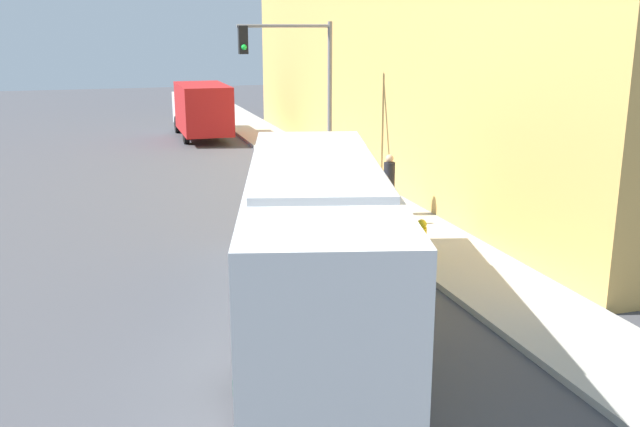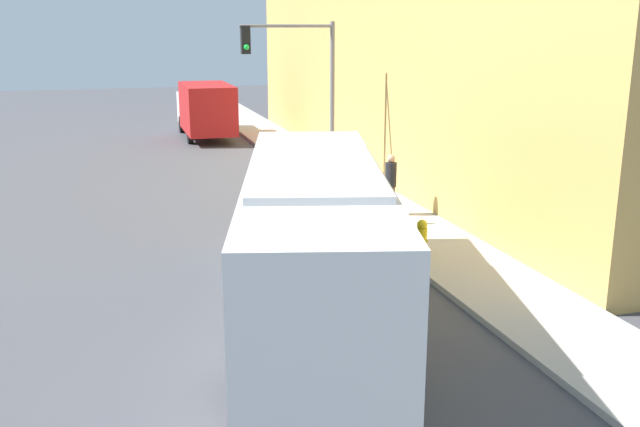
{
  "view_description": "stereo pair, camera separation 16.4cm",
  "coord_description": "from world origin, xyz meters",
  "px_view_note": "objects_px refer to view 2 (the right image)",
  "views": [
    {
      "loc": [
        -2.4,
        -10.11,
        5.68
      ],
      "look_at": [
        2.4,
        5.47,
        1.37
      ],
      "focal_mm": 40.0,
      "sensor_mm": 36.0,
      "label": 1
    },
    {
      "loc": [
        -2.24,
        -10.16,
        5.68
      ],
      "look_at": [
        2.4,
        5.47,
        1.37
      ],
      "focal_mm": 40.0,
      "sensor_mm": 36.0,
      "label": 2
    }
  ],
  "objects_px": {
    "delivery_truck": "(205,108)",
    "traffic_light_pole": "(302,76)",
    "parking_meter": "(383,192)",
    "fire_hydrant": "(422,236)",
    "city_bus": "(315,232)",
    "pedestrian_near_corner": "(391,184)"
  },
  "relations": [
    {
      "from": "delivery_truck",
      "to": "traffic_light_pole",
      "type": "height_order",
      "value": "traffic_light_pole"
    },
    {
      "from": "traffic_light_pole",
      "to": "parking_meter",
      "type": "bearing_deg",
      "value": -80.11
    },
    {
      "from": "fire_hydrant",
      "to": "parking_meter",
      "type": "relative_size",
      "value": 0.6
    },
    {
      "from": "fire_hydrant",
      "to": "traffic_light_pole",
      "type": "relative_size",
      "value": 0.15
    },
    {
      "from": "parking_meter",
      "to": "delivery_truck",
      "type": "bearing_deg",
      "value": 97.65
    },
    {
      "from": "city_bus",
      "to": "parking_meter",
      "type": "relative_size",
      "value": 7.32
    },
    {
      "from": "delivery_truck",
      "to": "parking_meter",
      "type": "xyz_separation_m",
      "value": [
        2.52,
        -18.74,
        -0.46
      ]
    },
    {
      "from": "fire_hydrant",
      "to": "pedestrian_near_corner",
      "type": "height_order",
      "value": "pedestrian_near_corner"
    },
    {
      "from": "delivery_truck",
      "to": "fire_hydrant",
      "type": "bearing_deg",
      "value": -83.31
    },
    {
      "from": "city_bus",
      "to": "pedestrian_near_corner",
      "type": "height_order",
      "value": "city_bus"
    },
    {
      "from": "parking_meter",
      "to": "pedestrian_near_corner",
      "type": "xyz_separation_m",
      "value": [
        0.61,
        0.94,
        -0.0
      ]
    },
    {
      "from": "fire_hydrant",
      "to": "pedestrian_near_corner",
      "type": "distance_m",
      "value": 3.73
    },
    {
      "from": "delivery_truck",
      "to": "parking_meter",
      "type": "bearing_deg",
      "value": -82.35
    },
    {
      "from": "traffic_light_pole",
      "to": "pedestrian_near_corner",
      "type": "xyz_separation_m",
      "value": [
        1.54,
        -4.38,
        -2.93
      ]
    },
    {
      "from": "parking_meter",
      "to": "fire_hydrant",
      "type": "bearing_deg",
      "value": -90.0
    },
    {
      "from": "city_bus",
      "to": "pedestrian_near_corner",
      "type": "relative_size",
      "value": 5.62
    },
    {
      "from": "city_bus",
      "to": "parking_meter",
      "type": "distance_m",
      "value": 6.93
    },
    {
      "from": "fire_hydrant",
      "to": "traffic_light_pole",
      "type": "distance_m",
      "value": 8.78
    },
    {
      "from": "parking_meter",
      "to": "pedestrian_near_corner",
      "type": "height_order",
      "value": "pedestrian_near_corner"
    },
    {
      "from": "fire_hydrant",
      "to": "parking_meter",
      "type": "distance_m",
      "value": 2.75
    },
    {
      "from": "fire_hydrant",
      "to": "parking_meter",
      "type": "bearing_deg",
      "value": 90.0
    },
    {
      "from": "fire_hydrant",
      "to": "parking_meter",
      "type": "xyz_separation_m",
      "value": [
        0.0,
        2.7,
        0.53
      ]
    }
  ]
}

